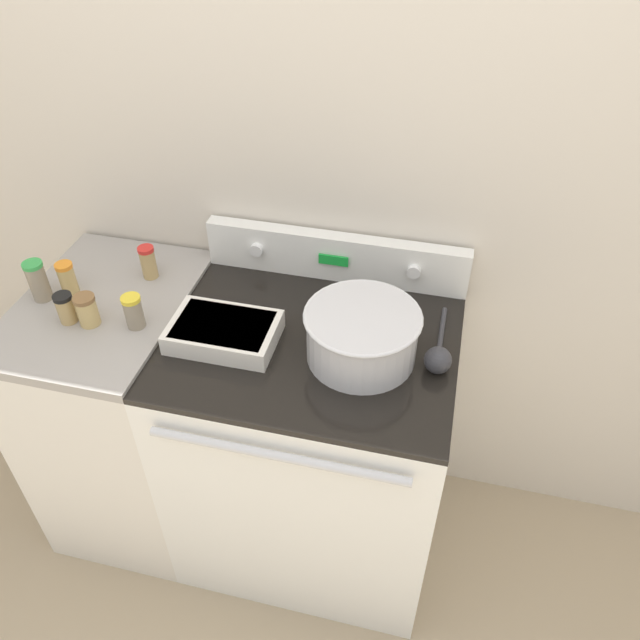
# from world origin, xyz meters

# --- Properties ---
(ground_plane) EXTENTS (12.00, 12.00, 0.00)m
(ground_plane) POSITION_xyz_m (0.00, 0.00, 0.00)
(ground_plane) COLOR tan
(kitchen_wall) EXTENTS (8.00, 0.05, 2.50)m
(kitchen_wall) POSITION_xyz_m (0.00, 0.69, 1.25)
(kitchen_wall) COLOR beige
(kitchen_wall) RESTS_ON ground_plane
(stove_range) EXTENTS (0.80, 0.68, 0.92)m
(stove_range) POSITION_xyz_m (0.00, 0.33, 0.46)
(stove_range) COLOR white
(stove_range) RESTS_ON ground_plane
(control_panel) EXTENTS (0.80, 0.07, 0.15)m
(control_panel) POSITION_xyz_m (0.00, 0.63, 1.00)
(control_panel) COLOR white
(control_panel) RESTS_ON stove_range
(side_counter) EXTENTS (0.47, 0.65, 0.94)m
(side_counter) POSITION_xyz_m (-0.64, 0.33, 0.47)
(side_counter) COLOR silver
(side_counter) RESTS_ON ground_plane
(mixing_bowl) EXTENTS (0.31, 0.31, 0.14)m
(mixing_bowl) POSITION_xyz_m (0.14, 0.29, 1.01)
(mixing_bowl) COLOR silver
(mixing_bowl) RESTS_ON stove_range
(casserole_dish) EXTENTS (0.29, 0.19, 0.06)m
(casserole_dish) POSITION_xyz_m (-0.23, 0.27, 0.96)
(casserole_dish) COLOR silver
(casserole_dish) RESTS_ON stove_range
(ladle) EXTENTS (0.07, 0.28, 0.07)m
(ladle) POSITION_xyz_m (0.34, 0.30, 0.96)
(ladle) COLOR #333338
(ladle) RESTS_ON stove_range
(spice_jar_yellow_cap) EXTENTS (0.05, 0.05, 0.10)m
(spice_jar_yellow_cap) POSITION_xyz_m (-0.48, 0.25, 0.99)
(spice_jar_yellow_cap) COLOR gray
(spice_jar_yellow_cap) RESTS_ON side_counter
(spice_jar_red_cap) EXTENTS (0.05, 0.05, 0.11)m
(spice_jar_red_cap) POSITION_xyz_m (-0.55, 0.48, 0.99)
(spice_jar_red_cap) COLOR tan
(spice_jar_red_cap) RESTS_ON side_counter
(spice_jar_brown_cap) EXTENTS (0.06, 0.06, 0.09)m
(spice_jar_brown_cap) POSITION_xyz_m (-0.61, 0.23, 0.98)
(spice_jar_brown_cap) COLOR tan
(spice_jar_brown_cap) RESTS_ON side_counter
(spice_jar_black_cap) EXTENTS (0.05, 0.05, 0.09)m
(spice_jar_black_cap) POSITION_xyz_m (-0.68, 0.23, 0.98)
(spice_jar_black_cap) COLOR tan
(spice_jar_black_cap) RESTS_ON side_counter
(spice_jar_orange_cap) EXTENTS (0.05, 0.05, 0.10)m
(spice_jar_orange_cap) POSITION_xyz_m (-0.74, 0.35, 0.99)
(spice_jar_orange_cap) COLOR tan
(spice_jar_orange_cap) RESTS_ON side_counter
(spice_jar_green_cap) EXTENTS (0.06, 0.06, 0.13)m
(spice_jar_green_cap) POSITION_xyz_m (-0.81, 0.30, 1.00)
(spice_jar_green_cap) COLOR gray
(spice_jar_green_cap) RESTS_ON side_counter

